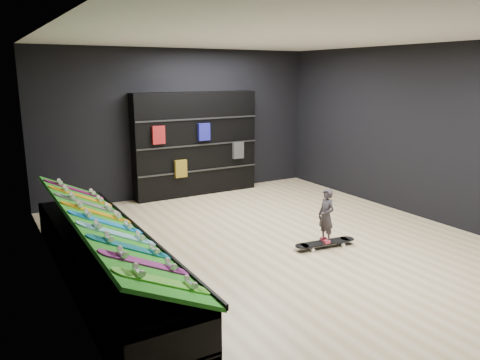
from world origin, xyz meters
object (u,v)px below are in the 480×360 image
back_shelving (196,144)px  child (326,226)px  display_rack (104,261)px  floor_skateboard (325,245)px

back_shelving → child: bearing=-85.5°
display_rack → child: 3.13m
back_shelving → child: (0.30, -3.83, -0.74)m
child → back_shelving: bearing=-176.4°
back_shelving → display_rack: bearing=-130.0°
back_shelving → child: back_shelving is taller
display_rack → floor_skateboard: display_rack is taller
back_shelving → floor_skateboard: (0.30, -3.83, -1.03)m
display_rack → child: bearing=-9.3°
floor_skateboard → child: bearing=0.0°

